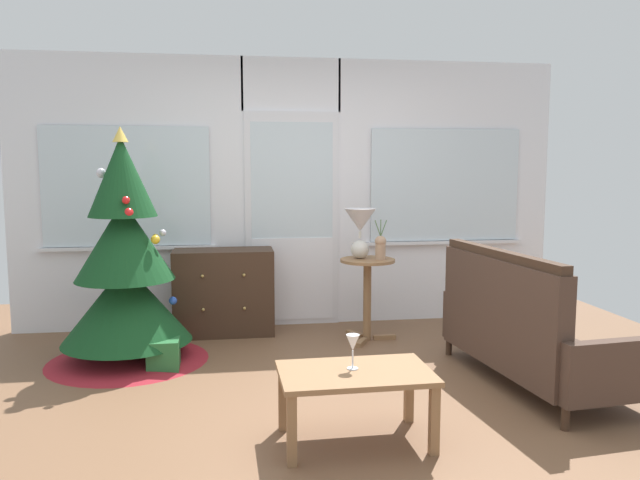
{
  "coord_description": "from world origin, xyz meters",
  "views": [
    {
      "loc": [
        -0.6,
        -3.82,
        1.52
      ],
      "look_at": [
        0.05,
        0.55,
        1.0
      ],
      "focal_mm": 34.52,
      "sensor_mm": 36.0,
      "label": 1
    }
  ],
  "objects_px": {
    "dresser_cabinet": "(224,292)",
    "gift_box": "(164,355)",
    "side_table": "(367,283)",
    "settee_sofa": "(523,332)",
    "christmas_tree": "(125,276)",
    "wine_glass": "(353,344)",
    "flower_vase": "(380,246)",
    "table_lamp": "(360,226)",
    "coffee_table": "(355,381)"
  },
  "relations": [
    {
      "from": "dresser_cabinet",
      "to": "gift_box",
      "type": "bearing_deg",
      "value": -114.23
    },
    {
      "from": "gift_box",
      "to": "side_table",
      "type": "bearing_deg",
      "value": 18.82
    },
    {
      "from": "gift_box",
      "to": "settee_sofa",
      "type": "bearing_deg",
      "value": -14.76
    },
    {
      "from": "christmas_tree",
      "to": "wine_glass",
      "type": "height_order",
      "value": "christmas_tree"
    },
    {
      "from": "settee_sofa",
      "to": "flower_vase",
      "type": "distance_m",
      "value": 1.47
    },
    {
      "from": "dresser_cabinet",
      "to": "settee_sofa",
      "type": "xyz_separation_m",
      "value": [
        2.09,
        -1.66,
        -0.01
      ]
    },
    {
      "from": "dresser_cabinet",
      "to": "gift_box",
      "type": "relative_size",
      "value": 3.82
    },
    {
      "from": "dresser_cabinet",
      "to": "table_lamp",
      "type": "distance_m",
      "value": 1.4
    },
    {
      "from": "christmas_tree",
      "to": "flower_vase",
      "type": "bearing_deg",
      "value": 6.46
    },
    {
      "from": "coffee_table",
      "to": "wine_glass",
      "type": "distance_m",
      "value": 0.21
    },
    {
      "from": "gift_box",
      "to": "dresser_cabinet",
      "type": "bearing_deg",
      "value": 65.77
    },
    {
      "from": "wine_glass",
      "to": "christmas_tree",
      "type": "bearing_deg",
      "value": 131.7
    },
    {
      "from": "flower_vase",
      "to": "coffee_table",
      "type": "relative_size",
      "value": 0.41
    },
    {
      "from": "dresser_cabinet",
      "to": "coffee_table",
      "type": "relative_size",
      "value": 1.06
    },
    {
      "from": "table_lamp",
      "to": "coffee_table",
      "type": "height_order",
      "value": "table_lamp"
    },
    {
      "from": "side_table",
      "to": "coffee_table",
      "type": "relative_size",
      "value": 0.86
    },
    {
      "from": "christmas_tree",
      "to": "wine_glass",
      "type": "distance_m",
      "value": 2.22
    },
    {
      "from": "table_lamp",
      "to": "wine_glass",
      "type": "distance_m",
      "value": 2.1
    },
    {
      "from": "christmas_tree",
      "to": "side_table",
      "type": "xyz_separation_m",
      "value": [
        2.0,
        0.3,
        -0.17
      ]
    },
    {
      "from": "dresser_cabinet",
      "to": "settee_sofa",
      "type": "distance_m",
      "value": 2.67
    },
    {
      "from": "table_lamp",
      "to": "wine_glass",
      "type": "relative_size",
      "value": 2.26
    },
    {
      "from": "flower_vase",
      "to": "coffee_table",
      "type": "height_order",
      "value": "flower_vase"
    },
    {
      "from": "side_table",
      "to": "coffee_table",
      "type": "bearing_deg",
      "value": -104.61
    },
    {
      "from": "wine_glass",
      "to": "settee_sofa",
      "type": "bearing_deg",
      "value": 27.39
    },
    {
      "from": "christmas_tree",
      "to": "table_lamp",
      "type": "xyz_separation_m",
      "value": [
        1.94,
        0.34,
        0.33
      ]
    },
    {
      "from": "table_lamp",
      "to": "flower_vase",
      "type": "height_order",
      "value": "table_lamp"
    },
    {
      "from": "dresser_cabinet",
      "to": "table_lamp",
      "type": "height_order",
      "value": "table_lamp"
    },
    {
      "from": "christmas_tree",
      "to": "gift_box",
      "type": "distance_m",
      "value": 0.7
    },
    {
      "from": "christmas_tree",
      "to": "dresser_cabinet",
      "type": "height_order",
      "value": "christmas_tree"
    },
    {
      "from": "table_lamp",
      "to": "side_table",
      "type": "bearing_deg",
      "value": -33.69
    },
    {
      "from": "settee_sofa",
      "to": "gift_box",
      "type": "distance_m",
      "value": 2.63
    },
    {
      "from": "flower_vase",
      "to": "settee_sofa",
      "type": "bearing_deg",
      "value": -58.18
    },
    {
      "from": "christmas_tree",
      "to": "dresser_cabinet",
      "type": "bearing_deg",
      "value": 43.53
    },
    {
      "from": "side_table",
      "to": "wine_glass",
      "type": "xyz_separation_m",
      "value": [
        -0.53,
        -1.95,
        0.04
      ]
    },
    {
      "from": "settee_sofa",
      "to": "wine_glass",
      "type": "xyz_separation_m",
      "value": [
        -1.36,
        -0.71,
        0.17
      ]
    },
    {
      "from": "wine_glass",
      "to": "flower_vase",
      "type": "bearing_deg",
      "value": 71.69
    },
    {
      "from": "wine_glass",
      "to": "table_lamp",
      "type": "bearing_deg",
      "value": 76.83
    },
    {
      "from": "side_table",
      "to": "christmas_tree",
      "type": "bearing_deg",
      "value": -171.53
    },
    {
      "from": "wine_glass",
      "to": "dresser_cabinet",
      "type": "bearing_deg",
      "value": 107.04
    },
    {
      "from": "christmas_tree",
      "to": "table_lamp",
      "type": "height_order",
      "value": "christmas_tree"
    },
    {
      "from": "christmas_tree",
      "to": "dresser_cabinet",
      "type": "xyz_separation_m",
      "value": [
        0.75,
        0.71,
        -0.29
      ]
    },
    {
      "from": "dresser_cabinet",
      "to": "table_lamp",
      "type": "relative_size",
      "value": 2.05
    },
    {
      "from": "coffee_table",
      "to": "gift_box",
      "type": "distance_m",
      "value": 1.85
    },
    {
      "from": "side_table",
      "to": "coffee_table",
      "type": "height_order",
      "value": "side_table"
    },
    {
      "from": "wine_glass",
      "to": "gift_box",
      "type": "height_order",
      "value": "wine_glass"
    },
    {
      "from": "settee_sofa",
      "to": "gift_box",
      "type": "xyz_separation_m",
      "value": [
        -2.53,
        0.67,
        -0.26
      ]
    },
    {
      "from": "christmas_tree",
      "to": "coffee_table",
      "type": "distance_m",
      "value": 2.27
    },
    {
      "from": "wine_glass",
      "to": "coffee_table",
      "type": "bearing_deg",
      "value": -74.54
    },
    {
      "from": "christmas_tree",
      "to": "side_table",
      "type": "height_order",
      "value": "christmas_tree"
    },
    {
      "from": "christmas_tree",
      "to": "coffee_table",
      "type": "bearing_deg",
      "value": -48.67
    }
  ]
}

